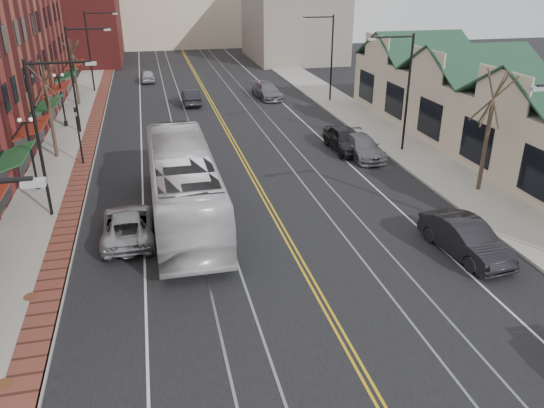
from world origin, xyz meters
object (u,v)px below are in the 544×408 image
parked_suv (128,225)px  parked_car_b (465,238)px  transit_bus (183,185)px  parked_car_d (345,139)px  parked_car_c (362,147)px

parked_suv → parked_car_b: bearing=160.9°
transit_bus → parked_car_b: size_ratio=2.70×
parked_suv → parked_car_d: size_ratio=1.05×
parked_suv → parked_car_c: parked_car_c is taller
transit_bus → parked_car_c: transit_bus is taller
transit_bus → parked_car_b: (12.13, -6.84, -1.06)m
transit_bus → parked_car_d: 15.03m
transit_bus → parked_suv: 3.55m
transit_bus → parked_car_d: (12.13, 8.82, -1.04)m
transit_bus → parked_car_c: (12.79, 7.23, -1.15)m
parked_suv → parked_car_c: (15.67, 8.95, 0.01)m
transit_bus → parked_car_b: transit_bus is taller
parked_suv → parked_car_d: parked_car_d is taller
transit_bus → parked_suv: bearing=30.6°
transit_bus → parked_car_b: bearing=150.3°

